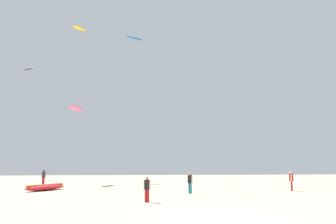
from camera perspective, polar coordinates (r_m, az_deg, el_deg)
The scene contains 10 objects.
ground_plane at distance 14.66m, azimuth 9.73°, elevation -18.04°, with size 120.00×120.00×0.00m, color beige.
person_foreground at distance 19.80m, azimuth -3.79°, elevation -13.28°, with size 0.43×0.36×1.55m.
person_midground at distance 37.77m, azimuth -21.46°, elevation -10.71°, with size 0.39×0.55×1.74m.
person_left at distance 25.79m, azimuth 3.98°, elevation -12.28°, with size 0.37×0.48×1.65m.
person_right at distance 30.34m, azimuth 21.27°, elevation -11.22°, with size 0.38×0.52×1.69m.
kite_grounded_near at distance 30.90m, azimuth -21.17°, elevation -12.52°, with size 3.38×4.68×0.54m.
kite_aloft_1 at distance 55.74m, azimuth -6.01°, elevation 13.06°, with size 3.32×2.26×0.70m.
kite_aloft_3 at distance 41.21m, azimuth -16.20°, elevation 0.63°, with size 1.78×3.83×0.55m.
kite_aloft_4 at distance 55.41m, azimuth -15.66°, elevation 14.29°, with size 2.22×2.22×0.47m.
kite_aloft_6 at distance 60.06m, azimuth -23.65°, elevation 7.13°, with size 2.72×2.48×0.67m.
Camera 1 is at (-3.95, -13.95, 2.19)m, focal length 33.94 mm.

